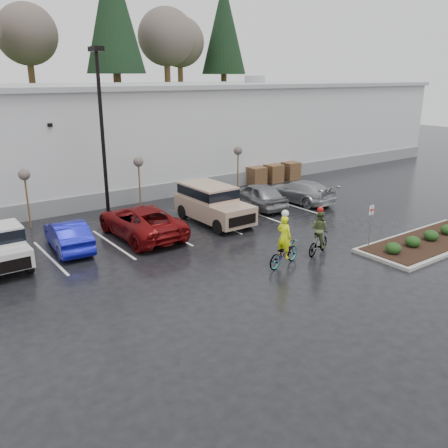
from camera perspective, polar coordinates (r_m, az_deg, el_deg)
ground at (r=20.29m, az=10.77°, el=-5.50°), size 120.00×120.00×0.00m
warehouse at (r=37.50m, az=-14.43°, el=10.53°), size 60.50×15.50×7.20m
wooded_ridge at (r=59.44m, az=-22.98°, el=11.45°), size 80.00×25.00×6.00m
lamppost at (r=26.59m, az=-14.56°, el=12.33°), size 0.50×1.00×9.22m
sapling_west at (r=26.75m, az=-22.87°, el=5.13°), size 0.60×0.60×3.20m
sapling_mid at (r=28.88m, az=-10.25°, el=7.04°), size 0.60×0.60×3.20m
sapling_east at (r=32.79m, az=1.70°, el=8.52°), size 0.60×0.60×3.20m
pallet_stack_a at (r=35.47m, az=3.88°, el=5.80°), size 1.20×1.20×1.35m
pallet_stack_b at (r=36.57m, az=5.94°, el=6.10°), size 1.20×1.20×1.35m
pallet_stack_c at (r=37.78m, az=7.99°, el=6.39°), size 1.20×1.20×1.35m
curb_island at (r=25.08m, az=23.55°, el=-2.01°), size 8.00×3.00×0.15m
mulch_bed at (r=25.06m, az=23.58°, el=-1.80°), size 7.60×2.60×0.04m
shrub_a at (r=22.54m, az=19.71°, el=-2.76°), size 0.70×0.70×0.52m
shrub_b at (r=23.74m, az=21.78°, el=-1.98°), size 0.70×0.70×0.52m
shrub_c at (r=24.98m, az=23.64°, el=-1.28°), size 0.70×0.70×0.52m
shrub_d at (r=26.25m, az=25.33°, el=-0.64°), size 0.70×0.70×0.52m
fire_lane_sign at (r=22.73m, az=17.21°, el=0.29°), size 0.30×0.05×2.20m
car_blue at (r=23.23m, az=-18.26°, el=-1.28°), size 1.88×4.36×1.40m
car_red at (r=24.15m, az=-9.99°, el=0.34°), size 2.71×5.83×1.62m
suv_tan at (r=26.00m, az=-1.20°, el=2.33°), size 2.20×5.10×2.06m
car_grey at (r=29.21m, az=4.10°, el=3.48°), size 2.45×4.79×1.56m
car_far_silver at (r=30.80m, az=9.09°, el=3.91°), size 2.40×5.06×1.42m
cyclist_hivis at (r=20.36m, az=7.20°, el=-2.94°), size 2.14×1.17×2.46m
cyclist_olive at (r=21.87m, az=11.32°, el=-1.52°), size 1.79×0.99×2.24m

